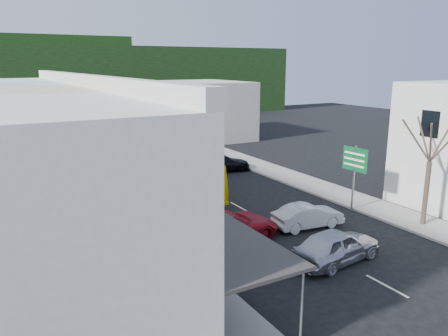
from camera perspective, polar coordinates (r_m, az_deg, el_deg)
ground at (r=25.57m, az=6.67°, el=-7.55°), size 120.00×120.00×0.00m
sidewalk_left at (r=31.31m, az=-15.79°, el=-3.87°), size 3.00×52.00×0.15m
sidewalk_right at (r=37.49m, az=7.01°, el=-0.61°), size 3.00×52.00×0.15m
shopfront_row at (r=24.81m, az=-24.78°, el=0.27°), size 8.25×30.00×8.00m
distant_block_left at (r=46.67m, az=-26.50°, el=4.51°), size 8.00×10.00×6.00m
distant_block_right at (r=55.57m, az=-2.27°, el=7.65°), size 8.00×12.00×7.00m
hillside at (r=85.29m, az=-21.18°, el=10.98°), size 80.00×26.00×14.00m
bus at (r=32.28m, az=-6.04°, el=-0.19°), size 3.33×11.75×3.10m
car_silver at (r=21.49m, az=14.43°, el=-10.08°), size 4.59×2.33×1.40m
car_white at (r=25.45m, az=10.90°, el=-6.13°), size 4.55×2.21×1.40m
car_red at (r=23.30m, az=0.57°, el=-7.75°), size 4.63×1.98×1.40m
car_black_near at (r=37.86m, az=-0.34°, el=0.61°), size 4.69×2.37×1.40m
car_navy_mid at (r=44.00m, az=-7.09°, el=2.33°), size 4.48×2.00×1.40m
car_black_far at (r=41.50m, az=-12.44°, el=1.43°), size 4.45×1.93×1.40m
car_navy_far at (r=48.93m, az=-9.07°, el=3.38°), size 4.65×2.26×1.40m
pedestrian_left at (r=23.86m, az=-12.08°, el=-6.77°), size 0.45×0.64×1.70m
direction_sign at (r=28.45m, az=16.57°, el=-1.40°), size 0.44×1.92×4.21m
street_tree at (r=26.88m, az=25.26°, el=0.76°), size 3.91×3.91×7.63m
traffic_signal at (r=53.33m, az=-7.19°, el=6.50°), size 0.94×1.29×5.50m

